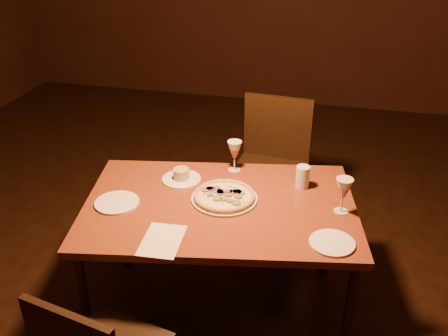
# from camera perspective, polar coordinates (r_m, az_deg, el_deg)

# --- Properties ---
(floor) EXTENTS (7.00, 7.00, 0.00)m
(floor) POSITION_cam_1_polar(r_m,az_deg,el_deg) (2.81, -3.20, -17.80)
(floor) COLOR black
(floor) RESTS_ON ground
(dining_table) EXTENTS (1.46, 1.07, 0.71)m
(dining_table) POSITION_cam_1_polar(r_m,az_deg,el_deg) (2.49, -0.49, -5.28)
(dining_table) COLOR brown
(dining_table) RESTS_ON floor
(chair_far) EXTENTS (0.48, 0.48, 0.92)m
(chair_far) POSITION_cam_1_polar(r_m,az_deg,el_deg) (3.25, 5.45, 0.67)
(chair_far) COLOR black
(chair_far) RESTS_ON floor
(pizza_plate) EXTENTS (0.33, 0.33, 0.04)m
(pizza_plate) POSITION_cam_1_polar(r_m,az_deg,el_deg) (2.47, 0.04, -3.24)
(pizza_plate) COLOR white
(pizza_plate) RESTS_ON dining_table
(ramekin_saucer) EXTENTS (0.21, 0.21, 0.07)m
(ramekin_saucer) POSITION_cam_1_polar(r_m,az_deg,el_deg) (2.65, -4.89, -0.96)
(ramekin_saucer) COLOR white
(ramekin_saucer) RESTS_ON dining_table
(wine_glass_far) EXTENTS (0.08, 0.08, 0.17)m
(wine_glass_far) POSITION_cam_1_polar(r_m,az_deg,el_deg) (2.71, 1.21, 1.38)
(wine_glass_far) COLOR #B2574A
(wine_glass_far) RESTS_ON dining_table
(wine_glass_right) EXTENTS (0.08, 0.08, 0.18)m
(wine_glass_right) POSITION_cam_1_polar(r_m,az_deg,el_deg) (2.41, 13.42, -3.09)
(wine_glass_right) COLOR #B2574A
(wine_glass_right) RESTS_ON dining_table
(water_tumbler) EXTENTS (0.07, 0.07, 0.12)m
(water_tumbler) POSITION_cam_1_polar(r_m,az_deg,el_deg) (2.59, 8.97, -1.00)
(water_tumbler) COLOR silver
(water_tumbler) RESTS_ON dining_table
(side_plate_left) EXTENTS (0.22, 0.22, 0.01)m
(side_plate_left) POSITION_cam_1_polar(r_m,az_deg,el_deg) (2.50, -12.14, -3.90)
(side_plate_left) COLOR white
(side_plate_left) RESTS_ON dining_table
(side_plate_near) EXTENTS (0.20, 0.20, 0.01)m
(side_plate_near) POSITION_cam_1_polar(r_m,az_deg,el_deg) (2.23, 12.25, -8.36)
(side_plate_near) COLOR white
(side_plate_near) RESTS_ON dining_table
(menu_card) EXTENTS (0.18, 0.26, 0.00)m
(menu_card) POSITION_cam_1_polar(r_m,az_deg,el_deg) (2.22, -7.09, -8.20)
(menu_card) COLOR silver
(menu_card) RESTS_ON dining_table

